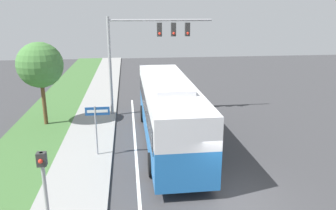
# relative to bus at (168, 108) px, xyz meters

# --- Properties ---
(ground_plane) EXTENTS (80.00, 80.00, 0.00)m
(ground_plane) POSITION_rel_bus_xyz_m (1.75, -5.76, -2.01)
(ground_plane) COLOR #38383A
(sidewalk) EXTENTS (2.80, 80.00, 0.12)m
(sidewalk) POSITION_rel_bus_xyz_m (-4.45, -5.76, -1.95)
(sidewalk) COLOR gray
(sidewalk) RESTS_ON ground_plane
(lane_divider_near) EXTENTS (0.14, 30.00, 0.01)m
(lane_divider_near) POSITION_rel_bus_xyz_m (-1.85, -5.76, -2.01)
(lane_divider_near) COLOR silver
(lane_divider_near) RESTS_ON ground_plane
(bus) EXTENTS (2.72, 12.22, 3.65)m
(bus) POSITION_rel_bus_xyz_m (0.00, 0.00, 0.00)
(bus) COLOR #236BB7
(bus) RESTS_ON ground_plane
(signal_gantry) EXTENTS (7.04, 0.41, 6.75)m
(signal_gantry) POSITION_rel_bus_xyz_m (-0.90, 5.40, 2.98)
(signal_gantry) COLOR #939399
(signal_gantry) RESTS_ON ground_plane
(pedestrian_signal) EXTENTS (0.28, 0.34, 2.93)m
(pedestrian_signal) POSITION_rel_bus_xyz_m (-4.85, -7.36, -0.01)
(pedestrian_signal) COLOR #939399
(pedestrian_signal) RESTS_ON ground_plane
(street_sign) EXTENTS (1.18, 0.08, 2.65)m
(street_sign) POSITION_rel_bus_xyz_m (-3.72, -1.42, -0.17)
(street_sign) COLOR #939399
(street_sign) RESTS_ON ground_plane
(roadside_tree) EXTENTS (2.80, 2.80, 5.21)m
(roadside_tree) POSITION_rel_bus_xyz_m (-7.44, 3.76, 1.89)
(roadside_tree) COLOR brown
(roadside_tree) RESTS_ON grass_verge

